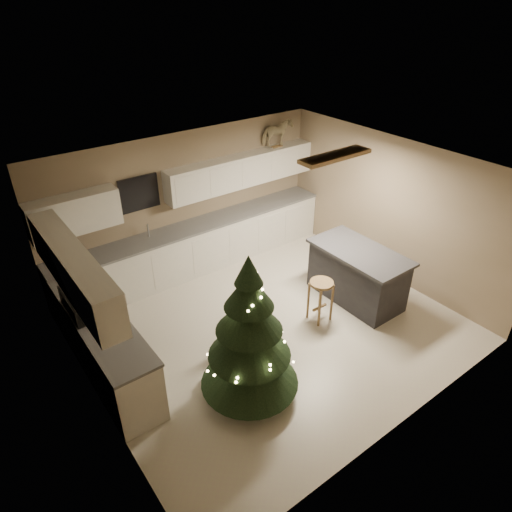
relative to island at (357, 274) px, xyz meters
name	(u,v)px	position (x,y,z in m)	size (l,w,h in m)	color
ground_plane	(269,326)	(-1.69, 0.29, -0.48)	(5.50, 5.50, 0.00)	beige
room_shell	(272,230)	(-1.67, 0.29, 1.27)	(5.52, 5.02, 2.61)	gray
cabinetry	(167,261)	(-2.60, 1.94, 0.28)	(5.50, 3.20, 2.00)	silver
island	(357,274)	(0.00, 0.00, 0.00)	(0.90, 1.70, 0.95)	black
bar_stool	(321,291)	(-0.91, -0.05, 0.07)	(0.38, 0.38, 0.73)	olive
christmas_tree	(249,342)	(-2.76, -0.64, 0.41)	(1.35, 1.31, 2.16)	#3F2816
toddler	(243,323)	(-2.28, 0.20, -0.08)	(0.29, 0.19, 0.80)	black
rocking_horse	(277,133)	(0.30, 2.62, 1.80)	(0.62, 0.31, 0.53)	olive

